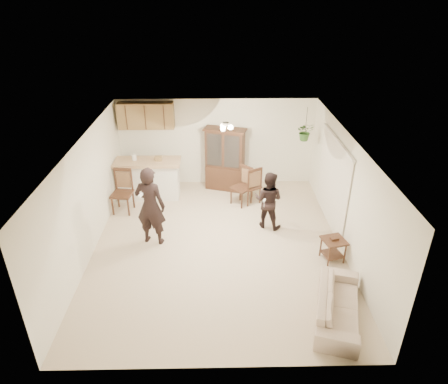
{
  "coord_description": "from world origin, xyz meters",
  "views": [
    {
      "loc": [
        -0.0,
        -7.44,
        5.27
      ],
      "look_at": [
        0.15,
        0.4,
        1.15
      ],
      "focal_mm": 32.0,
      "sensor_mm": 36.0,
      "label": 1
    }
  ],
  "objects_px": {
    "side_table": "(333,249)",
    "adult": "(150,207)",
    "sofa": "(339,301)",
    "child": "(268,202)",
    "china_hutch": "(225,160)",
    "chair_hutch_right": "(250,192)",
    "chair_bar": "(123,200)",
    "chair_hutch_left": "(241,194)"
  },
  "relations": [
    {
      "from": "sofa",
      "to": "child",
      "type": "relative_size",
      "value": 1.39
    },
    {
      "from": "sofa",
      "to": "china_hutch",
      "type": "bearing_deg",
      "value": 36.85
    },
    {
      "from": "sofa",
      "to": "child",
      "type": "height_order",
      "value": "child"
    },
    {
      "from": "chair_hutch_left",
      "to": "chair_hutch_right",
      "type": "bearing_deg",
      "value": 66.52
    },
    {
      "from": "chair_hutch_right",
      "to": "china_hutch",
      "type": "bearing_deg",
      "value": -79.85
    },
    {
      "from": "china_hutch",
      "to": "chair_hutch_right",
      "type": "relative_size",
      "value": 1.7
    },
    {
      "from": "adult",
      "to": "chair_hutch_right",
      "type": "xyz_separation_m",
      "value": [
        2.35,
        1.84,
        -0.6
      ]
    },
    {
      "from": "chair_hutch_left",
      "to": "child",
      "type": "bearing_deg",
      "value": -18.42
    },
    {
      "from": "adult",
      "to": "chair_bar",
      "type": "distance_m",
      "value": 1.78
    },
    {
      "from": "child",
      "to": "chair_hutch_right",
      "type": "bearing_deg",
      "value": -51.33
    },
    {
      "from": "side_table",
      "to": "chair_hutch_left",
      "type": "height_order",
      "value": "chair_hutch_left"
    },
    {
      "from": "chair_hutch_left",
      "to": "adult",
      "type": "bearing_deg",
      "value": -95.59
    },
    {
      "from": "side_table",
      "to": "chair_bar",
      "type": "height_order",
      "value": "chair_bar"
    },
    {
      "from": "chair_bar",
      "to": "chair_hutch_right",
      "type": "bearing_deg",
      "value": 15.44
    },
    {
      "from": "sofa",
      "to": "chair_hutch_right",
      "type": "relative_size",
      "value": 1.78
    },
    {
      "from": "chair_bar",
      "to": "chair_hutch_left",
      "type": "xyz_separation_m",
      "value": [
        3.07,
        0.35,
        -0.02
      ]
    },
    {
      "from": "sofa",
      "to": "china_hutch",
      "type": "xyz_separation_m",
      "value": [
        -1.88,
        5.06,
        0.52
      ]
    },
    {
      "from": "chair_hutch_left",
      "to": "sofa",
      "type": "bearing_deg",
      "value": -25.68
    },
    {
      "from": "child",
      "to": "chair_hutch_right",
      "type": "xyz_separation_m",
      "value": [
        -0.32,
        1.23,
        -0.38
      ]
    },
    {
      "from": "china_hutch",
      "to": "side_table",
      "type": "height_order",
      "value": "china_hutch"
    },
    {
      "from": "child",
      "to": "chair_hutch_right",
      "type": "relative_size",
      "value": 1.28
    },
    {
      "from": "china_hutch",
      "to": "adult",
      "type": "bearing_deg",
      "value": -105.29
    },
    {
      "from": "china_hutch",
      "to": "side_table",
      "type": "distance_m",
      "value": 4.12
    },
    {
      "from": "sofa",
      "to": "side_table",
      "type": "distance_m",
      "value": 1.69
    },
    {
      "from": "chair_hutch_left",
      "to": "chair_hutch_right",
      "type": "xyz_separation_m",
      "value": [
        0.25,
        0.1,
        0.0
      ]
    },
    {
      "from": "sofa",
      "to": "chair_bar",
      "type": "xyz_separation_m",
      "value": [
        -4.53,
        3.79,
        -0.05
      ]
    },
    {
      "from": "child",
      "to": "china_hutch",
      "type": "bearing_deg",
      "value": -40.43
    },
    {
      "from": "side_table",
      "to": "chair_bar",
      "type": "xyz_separation_m",
      "value": [
        -4.87,
        2.14,
        0.06
      ]
    },
    {
      "from": "side_table",
      "to": "adult",
      "type": "bearing_deg",
      "value": 169.08
    },
    {
      "from": "adult",
      "to": "child",
      "type": "xyz_separation_m",
      "value": [
        2.68,
        0.61,
        -0.22
      ]
    },
    {
      "from": "china_hutch",
      "to": "chair_bar",
      "type": "xyz_separation_m",
      "value": [
        -2.65,
        -1.27,
        -0.57
      ]
    },
    {
      "from": "chair_hutch_right",
      "to": "chair_hutch_left",
      "type": "bearing_deg",
      "value": -7.08
    },
    {
      "from": "china_hutch",
      "to": "side_table",
      "type": "bearing_deg",
      "value": -39.74
    },
    {
      "from": "child",
      "to": "chair_bar",
      "type": "relative_size",
      "value": 1.2
    },
    {
      "from": "side_table",
      "to": "chair_bar",
      "type": "bearing_deg",
      "value": 156.25
    },
    {
      "from": "sofa",
      "to": "chair_hutch_left",
      "type": "height_order",
      "value": "chair_hutch_left"
    },
    {
      "from": "adult",
      "to": "child",
      "type": "distance_m",
      "value": 2.76
    },
    {
      "from": "adult",
      "to": "chair_bar",
      "type": "xyz_separation_m",
      "value": [
        -0.96,
        1.39,
        -0.58
      ]
    },
    {
      "from": "side_table",
      "to": "child",
      "type": "bearing_deg",
      "value": 132.08
    },
    {
      "from": "sofa",
      "to": "side_table",
      "type": "bearing_deg",
      "value": 4.91
    },
    {
      "from": "sofa",
      "to": "adult",
      "type": "xyz_separation_m",
      "value": [
        -3.57,
        2.4,
        0.53
      ]
    },
    {
      "from": "chair_bar",
      "to": "chair_hutch_left",
      "type": "relative_size",
      "value": 1.08
    }
  ]
}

